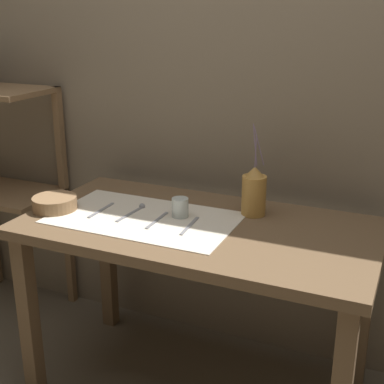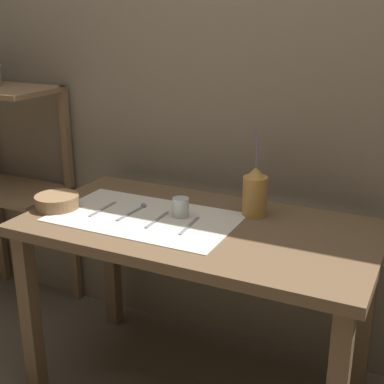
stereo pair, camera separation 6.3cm
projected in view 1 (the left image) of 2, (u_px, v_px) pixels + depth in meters
The scene contains 11 objects.
stone_wall_back at pixel (241, 85), 2.24m from camera, with size 7.00×0.06×2.40m.
wooden_table at pixel (198, 248), 2.02m from camera, with size 1.32×0.69×0.75m.
wooden_shelf_unit at pixel (3, 156), 2.64m from camera, with size 0.56×0.36×1.15m.
linen_cloth at pixel (144, 218), 2.04m from camera, with size 0.70×0.41×0.00m.
pitcher_with_flowers at pixel (254, 192), 2.05m from camera, with size 0.09×0.09×0.36m.
wooden_bowl at pixel (55, 203), 2.11m from camera, with size 0.17×0.17×0.05m.
glass_tumbler_near at pixel (180, 207), 2.03m from camera, with size 0.06×0.06×0.07m.
fork_outer at pixel (101, 210), 2.10m from camera, with size 0.01×0.18×0.00m.
spoon_inner at pixel (138, 209), 2.11m from camera, with size 0.03×0.19×0.02m.
knife_center at pixel (157, 220), 2.00m from camera, with size 0.02×0.18×0.00m.
fork_inner at pixel (190, 226), 1.95m from camera, with size 0.02×0.18×0.00m.
Camera 1 is at (0.72, -1.69, 1.50)m, focal length 50.00 mm.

